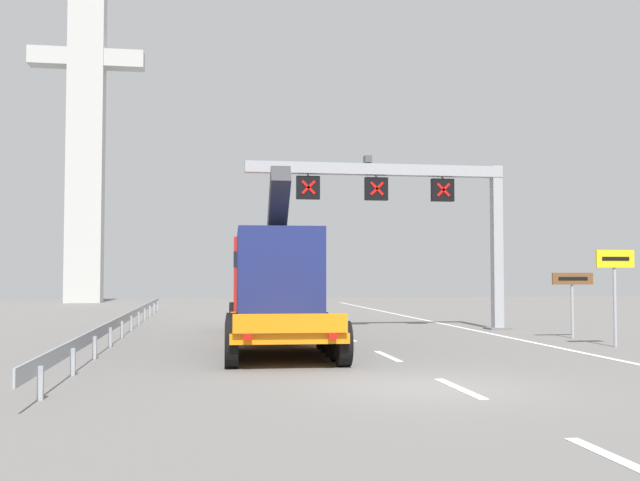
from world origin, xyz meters
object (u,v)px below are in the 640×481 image
(heavy_haul_truck_orange, at_px, (272,281))
(bridge_pylon_distant, at_px, (86,101))
(tourist_info_sign_brown, at_px, (572,289))
(overhead_lane_gantry, at_px, (412,197))
(exit_sign_yellow, at_px, (615,275))

(heavy_haul_truck_orange, xyz_separation_m, bridge_pylon_distant, (-11.82, 35.73, 14.24))
(tourist_info_sign_brown, xyz_separation_m, bridge_pylon_distant, (-22.29, 36.68, 14.49))
(tourist_info_sign_brown, bearing_deg, bridge_pylon_distant, 121.28)
(overhead_lane_gantry, xyz_separation_m, heavy_haul_truck_orange, (-5.97, -3.47, -3.34))
(heavy_haul_truck_orange, height_order, bridge_pylon_distant, bridge_pylon_distant)
(overhead_lane_gantry, xyz_separation_m, exit_sign_yellow, (4.28, -7.51, -3.12))
(heavy_haul_truck_orange, bearing_deg, exit_sign_yellow, -21.50)
(exit_sign_yellow, xyz_separation_m, bridge_pylon_distant, (-22.07, 39.77, 14.02))
(overhead_lane_gantry, bearing_deg, exit_sign_yellow, -60.34)
(heavy_haul_truck_orange, relative_size, tourist_info_sign_brown, 6.18)
(exit_sign_yellow, bearing_deg, overhead_lane_gantry, 119.66)
(overhead_lane_gantry, bearing_deg, tourist_info_sign_brown, -44.52)
(exit_sign_yellow, xyz_separation_m, tourist_info_sign_brown, (0.22, 3.09, -0.47))
(exit_sign_yellow, height_order, bridge_pylon_distant, bridge_pylon_distant)
(exit_sign_yellow, distance_m, bridge_pylon_distant, 47.60)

